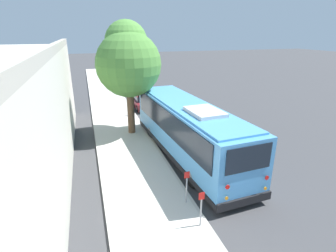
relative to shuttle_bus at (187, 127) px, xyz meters
name	(u,v)px	position (x,y,z in m)	size (l,w,h in m)	color
ground_plane	(203,163)	(-1.14, -0.53, -1.76)	(160.00, 160.00, 0.00)	#3D3D3F
sidewalk_slab	(135,172)	(-1.14, 3.24, -1.69)	(80.00, 3.48, 0.15)	beige
curb_strip	(169,166)	(-1.14, 1.43, -1.69)	(80.00, 0.14, 0.15)	#AAA69D
shuttle_bus	(187,127)	(0.00, 0.00, 0.00)	(11.19, 3.43, 3.28)	#4C93D1
parked_sedan_maroon	(143,101)	(10.76, 0.27, -1.18)	(4.41, 1.72, 1.26)	maroon
parked_sedan_black	(131,87)	(17.63, 0.22, -1.16)	(4.39, 1.83, 1.30)	black
parked_sedan_navy	(122,78)	(24.66, 0.27, -1.15)	(4.39, 1.77, 1.32)	#19234C
street_tree	(128,60)	(4.36, 2.44, 3.33)	(4.21, 4.21, 7.40)	brown
sign_post_near	(201,209)	(-5.81, 1.71, -0.89)	(0.06, 0.22, 1.39)	gray
sign_post_far	(187,187)	(-4.39, 1.71, -0.87)	(0.06, 0.22, 1.44)	gray
fire_hydrant	(129,111)	(8.10, 1.97, -1.21)	(0.22, 0.22, 0.81)	#99999E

